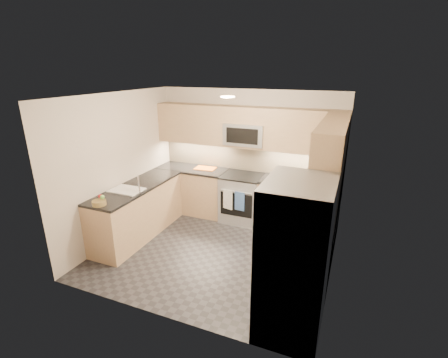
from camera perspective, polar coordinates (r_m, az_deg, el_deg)
floor at (r=5.49m, az=-1.43°, el=-12.56°), size 3.60×3.20×0.00m
ceiling at (r=4.69m, az=-1.68°, el=14.46°), size 3.60×3.20×0.02m
wall_back at (r=6.38m, az=4.29°, el=4.25°), size 3.60×0.02×2.50m
wall_front at (r=3.66m, az=-11.83°, el=-7.79°), size 3.60×0.02×2.50m
wall_left at (r=5.88m, az=-17.82°, el=2.08°), size 0.02×3.20×2.50m
wall_right at (r=4.57m, az=19.62°, el=-2.96°), size 0.02×3.20×2.50m
base_cab_back_left at (r=6.77m, az=-5.48°, el=-2.02°), size 1.42×0.60×0.90m
base_cab_back_right at (r=6.13m, az=12.96°, el=-4.77°), size 1.42×0.60×0.90m
base_cab_right at (r=5.05m, az=15.28°, el=-10.36°), size 0.60×1.70×0.90m
base_cab_peninsula at (r=5.97m, az=-14.82°, el=-5.58°), size 0.60×2.00×0.90m
countertop_back_left at (r=6.61m, az=-5.61°, el=1.78°), size 1.42×0.63×0.04m
countertop_back_right at (r=5.96m, az=13.30°, el=-0.63°), size 1.42×0.63×0.04m
countertop_right at (r=4.85m, az=15.77°, el=-5.50°), size 0.63×1.70×0.04m
countertop_peninsula at (r=5.80m, az=-15.21°, el=-1.35°), size 0.63×2.00×0.04m
upper_cab_back at (r=6.09m, az=3.90°, el=9.10°), size 3.60×0.35×0.75m
upper_cab_right at (r=4.67m, az=18.48°, el=5.07°), size 0.35×1.95×0.75m
backsplash_back at (r=6.39m, az=4.27°, el=3.76°), size 3.60×0.01×0.51m
backsplash_right at (r=5.01m, az=19.83°, el=-1.73°), size 0.01×2.30×0.51m
gas_range at (r=6.34m, az=3.19°, el=-3.41°), size 0.76×0.65×0.91m
range_cooktop at (r=6.18m, az=3.27°, el=0.54°), size 0.76×0.65×0.03m
oven_door_glass at (r=6.05m, az=2.15°, el=-4.56°), size 0.62×0.02×0.45m
oven_handle at (r=5.93m, az=2.12°, el=-2.24°), size 0.60×0.02×0.02m
microwave at (r=6.09m, az=3.80°, el=7.90°), size 0.76×0.40×0.40m
microwave_door at (r=5.90m, az=3.15°, el=7.55°), size 0.60×0.01×0.28m
refrigerator at (r=3.72m, az=12.29°, el=-13.54°), size 0.70×0.90×1.80m
fridge_handle_left at (r=3.61m, az=5.87°, el=-13.33°), size 0.02×0.02×1.20m
fridge_handle_right at (r=3.91m, az=7.43°, el=-10.67°), size 0.02×0.02×1.20m
sink_basin at (r=5.63m, az=-16.70°, el=-2.54°), size 0.52×0.38×0.16m
faucet at (r=5.41m, az=-14.74°, el=-0.99°), size 0.03×0.03×0.28m
utensil_bowl at (r=5.80m, az=16.80°, el=-0.33°), size 0.41×0.41×0.18m
cutting_board at (r=6.55m, az=-3.31°, el=1.90°), size 0.43×0.31×0.01m
fruit_basket at (r=5.15m, az=-21.10°, el=-3.94°), size 0.24×0.24×0.07m
fruit_apple at (r=5.17m, az=-20.93°, el=-2.86°), size 0.06×0.06×0.06m
fruit_pear at (r=5.14m, az=-20.62°, el=-2.99°), size 0.07×0.07×0.07m
dish_towel_check at (r=6.03m, az=0.66°, el=-3.61°), size 0.20×0.07×0.38m
dish_towel_blue at (r=5.96m, az=2.76°, el=-3.94°), size 0.19×0.04×0.36m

